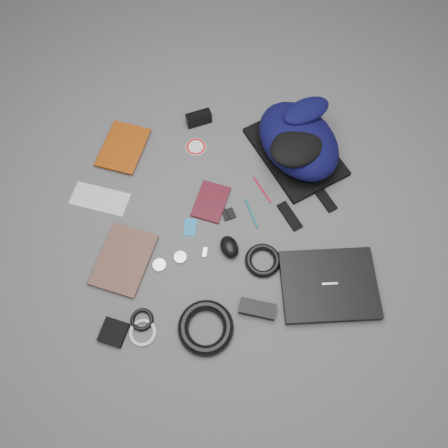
{
  "coord_description": "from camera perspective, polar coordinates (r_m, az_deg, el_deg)",
  "views": [
    {
      "loc": [
        -0.08,
        -0.7,
        1.63
      ],
      "look_at": [
        0.0,
        0.0,
        0.02
      ],
      "focal_mm": 35.0,
      "sensor_mm": 36.0,
      "label": 1
    }
  ],
  "objects": [
    {
      "name": "id_badge",
      "position": [
        1.78,
        -4.46,
        -0.44
      ],
      "size": [
        0.06,
        0.08,
        0.0
      ],
      "primitive_type": "cube",
      "rotation": [
        0.0,
        0.0,
        -0.22
      ],
      "color": "#1876BB",
      "rests_on": "ground"
    },
    {
      "name": "headphone_right",
      "position": [
        1.73,
        -5.73,
        -4.35
      ],
      "size": [
        0.05,
        0.05,
        0.01
      ],
      "primitive_type": "cylinder",
      "rotation": [
        0.0,
        0.0,
        0.09
      ],
      "color": "#BABABC",
      "rests_on": "ground"
    },
    {
      "name": "cable_coil",
      "position": [
        1.72,
        5.07,
        -4.76
      ],
      "size": [
        0.16,
        0.16,
        0.03
      ],
      "primitive_type": "torus",
      "rotation": [
        0.0,
        0.0,
        -0.18
      ],
      "color": "black",
      "rests_on": "ground"
    },
    {
      "name": "power_brick",
      "position": [
        1.66,
        4.37,
        -10.99
      ],
      "size": [
        0.15,
        0.1,
        0.03
      ],
      "primitive_type": "cube",
      "rotation": [
        0.0,
        0.0,
        -0.33
      ],
      "color": "black",
      "rests_on": "ground"
    },
    {
      "name": "sticker_disc",
      "position": [
        1.96,
        -3.68,
        10.03
      ],
      "size": [
        0.12,
        0.12,
        0.0
      ],
      "primitive_type": "cylinder",
      "rotation": [
        0.0,
        0.0,
        0.35
      ],
      "color": "white",
      "rests_on": "ground"
    },
    {
      "name": "envelope",
      "position": [
        1.9,
        -15.91,
        3.17
      ],
      "size": [
        0.26,
        0.19,
        0.0
      ],
      "primitive_type": "cube",
      "rotation": [
        0.0,
        0.0,
        -0.38
      ],
      "color": "silver",
      "rests_on": "ground"
    },
    {
      "name": "headphone_left",
      "position": [
        1.73,
        -8.43,
        -5.33
      ],
      "size": [
        0.05,
        0.05,
        0.01
      ],
      "primitive_type": "cylinder",
      "rotation": [
        0.0,
        0.0,
        -0.04
      ],
      "color": "silver",
      "rests_on": "ground"
    },
    {
      "name": "pen_teal",
      "position": [
        1.8,
        3.58,
        1.44
      ],
      "size": [
        0.04,
        0.14,
        0.01
      ],
      "primitive_type": "cylinder",
      "rotation": [
        1.57,
        0.0,
        0.23
      ],
      "color": "#0C6572",
      "rests_on": "ground"
    },
    {
      "name": "power_cord_coil",
      "position": [
        1.64,
        -2.4,
        -13.35
      ],
      "size": [
        0.23,
        0.23,
        0.04
      ],
      "primitive_type": "torus",
      "rotation": [
        0.0,
        0.0,
        0.14
      ],
      "color": "black",
      "rests_on": "ground"
    },
    {
      "name": "laptop",
      "position": [
        1.72,
        13.53,
        -7.74
      ],
      "size": [
        0.38,
        0.3,
        0.04
      ],
      "primitive_type": "cube",
      "rotation": [
        0.0,
        0.0,
        -0.07
      ],
      "color": "black",
      "rests_on": "ground"
    },
    {
      "name": "textbook_red",
      "position": [
        2.03,
        -15.4,
        10.18
      ],
      "size": [
        0.26,
        0.29,
        0.03
      ],
      "primitive_type": "imported",
      "rotation": [
        0.0,
        0.0,
        -0.39
      ],
      "color": "#843107",
      "rests_on": "ground"
    },
    {
      "name": "key_fob",
      "position": [
        1.79,
        0.91,
        1.39
      ],
      "size": [
        0.04,
        0.05,
        0.01
      ],
      "primitive_type": "cube",
      "rotation": [
        0.0,
        0.0,
        0.26
      ],
      "color": "black",
      "rests_on": "ground"
    },
    {
      "name": "compact_camera",
      "position": [
        2.02,
        -3.33,
        13.61
      ],
      "size": [
        0.12,
        0.06,
        0.06
      ],
      "primitive_type": "cube",
      "rotation": [
        0.0,
        0.0,
        0.23
      ],
      "color": "black",
      "rests_on": "ground"
    },
    {
      "name": "dvd_case",
      "position": [
        1.82,
        -1.72,
        2.92
      ],
      "size": [
        0.18,
        0.21,
        0.01
      ],
      "primitive_type": "cube",
      "rotation": [
        0.0,
        0.0,
        -0.43
      ],
      "color": "#3B0B14",
      "rests_on": "ground"
    },
    {
      "name": "pen_red",
      "position": [
        1.85,
        5.0,
        4.5
      ],
      "size": [
        0.06,
        0.13,
        0.01
      ],
      "primitive_type": "cylinder",
      "rotation": [
        1.57,
        0.0,
        0.4
      ],
      "color": "#B90E2A",
      "rests_on": "ground"
    },
    {
      "name": "ground",
      "position": [
        1.78,
        -0.0,
        -0.26
      ],
      "size": [
        4.0,
        4.0,
        0.0
      ],
      "primitive_type": "plane",
      "color": "#4F4F51",
      "rests_on": "ground"
    },
    {
      "name": "earbud_coil",
      "position": [
        1.68,
        -10.66,
        -12.18
      ],
      "size": [
        0.11,
        0.11,
        0.02
      ],
      "primitive_type": "torus",
      "rotation": [
        0.0,
        0.0,
        -0.33
      ],
      "color": "black",
      "rests_on": "ground"
    },
    {
      "name": "usb_silver",
      "position": [
        1.73,
        -2.51,
        -3.72
      ],
      "size": [
        0.03,
        0.04,
        0.01
      ],
      "primitive_type": "cube",
      "rotation": [
        0.0,
        0.0,
        -0.25
      ],
      "color": "silver",
      "rests_on": "ground"
    },
    {
      "name": "comic_book",
      "position": [
        1.79,
        -15.78,
        -3.63
      ],
      "size": [
        0.29,
        0.32,
        0.02
      ],
      "primitive_type": "imported",
      "rotation": [
        0.0,
        0.0,
        -0.42
      ],
      "color": "#B4580C",
      "rests_on": "ground"
    },
    {
      "name": "white_cable_coil",
      "position": [
        1.68,
        -10.58,
        -13.77
      ],
      "size": [
        0.12,
        0.12,
        0.01
      ],
      "primitive_type": "torus",
      "rotation": [
        0.0,
        0.0,
        -0.27
      ],
      "color": "white",
      "rests_on": "ground"
    },
    {
      "name": "backpack",
      "position": [
        1.89,
        9.7,
        10.69
      ],
      "size": [
        0.47,
        0.54,
        0.19
      ],
      "primitive_type": null,
      "rotation": [
        0.0,
        0.0,
        0.39
      ],
      "color": "black",
      "rests_on": "ground"
    },
    {
      "name": "pouch",
      "position": [
        1.69,
        -14.22,
        -13.54
      ],
      "size": [
        0.12,
        0.12,
        0.02
      ],
      "primitive_type": "cube",
      "rotation": [
        0.0,
        0.0,
        -0.42
      ],
      "color": "black",
      "rests_on": "ground"
    },
    {
      "name": "usb_black",
      "position": [
        1.79,
        0.19,
        1.2
      ],
      "size": [
        0.02,
        0.05,
        0.01
      ],
      "primitive_type": "cube",
      "rotation": [
        0.0,
        0.0,
        0.08
      ],
      "color": "black",
      "rests_on": "ground"
    },
    {
      "name": "mouse",
      "position": [
        1.72,
        0.7,
        -3.02
      ],
      "size": [
        0.09,
        0.11,
        0.05
      ],
      "primitive_type": "ellipsoid",
      "rotation": [
        0.0,
        0.0,
        0.25
      ],
      "color": "black",
      "rests_on": "ground"
    }
  ]
}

